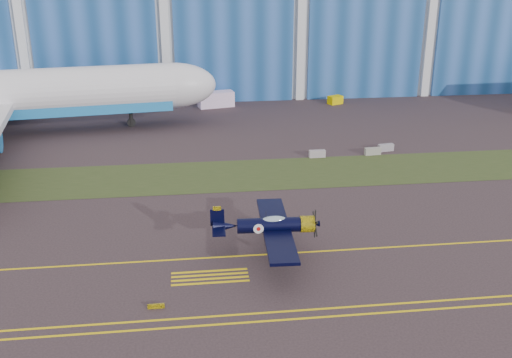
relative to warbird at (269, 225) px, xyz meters
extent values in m
plane|color=#3A2C2F|center=(12.96, 5.30, -2.83)|extent=(260.00, 260.00, 0.00)
cube|color=#475128|center=(12.96, 19.30, -2.81)|extent=(260.00, 10.00, 0.02)
cube|color=navy|center=(12.96, 54.50, 7.17)|extent=(220.00, 0.60, 20.00)
cube|color=yellow|center=(12.96, 0.30, -2.82)|extent=(200.00, 0.20, 0.02)
cube|color=yellow|center=(12.96, -9.20, -2.82)|extent=(80.00, 0.20, 0.02)
cube|color=yellow|center=(12.96, -8.20, -2.82)|extent=(80.00, 0.20, 0.02)
cube|color=yellow|center=(-9.04, -6.70, -2.65)|extent=(1.20, 0.15, 0.35)
cube|color=white|center=(-1.37, 51.12, -1.61)|extent=(5.98, 3.38, 2.44)
cube|color=#DEC500|center=(18.22, 50.69, -2.16)|extent=(2.67, 2.23, 1.33)
cube|color=#9E9198|center=(9.40, 24.34, -2.38)|extent=(2.00, 0.60, 0.90)
cube|color=gray|center=(16.44, 24.45, -2.38)|extent=(2.04, 0.75, 0.90)
cube|color=gray|center=(18.53, 25.72, -2.38)|extent=(2.07, 0.92, 0.90)
camera|label=1|loc=(-6.40, -43.56, 20.91)|focal=42.00mm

